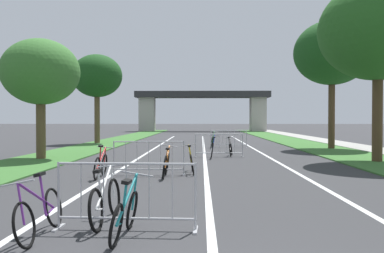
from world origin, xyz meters
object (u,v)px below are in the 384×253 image
at_px(tree_left_oak_mid, 97,76).
at_px(tree_right_cypress_far, 378,31).
at_px(bicycle_yellow_3, 191,161).
at_px(bicycle_white_1, 106,201).
at_px(bicycle_red_2, 101,165).
at_px(bicycle_purple_5, 40,212).
at_px(crowd_barrier_nearest, 126,197).
at_px(crowd_barrier_fourth, 229,139).
at_px(bicycle_blue_4, 213,149).
at_px(crowd_barrier_second, 149,158).
at_px(bicycle_teal_8, 125,214).
at_px(bicycle_orange_6, 166,164).
at_px(tree_left_pine_far, 41,73).
at_px(bicycle_black_7, 231,148).
at_px(crowd_barrier_third, 219,146).
at_px(bicycle_green_0, 212,142).
at_px(tree_right_oak_near, 332,53).

relative_size(tree_left_oak_mid, tree_right_cypress_far, 0.87).
bearing_deg(bicycle_yellow_3, bicycle_white_1, -104.34).
xyz_separation_m(bicycle_red_2, bicycle_purple_5, (0.60, -6.09, -0.00)).
relative_size(crowd_barrier_nearest, crowd_barrier_fourth, 1.00).
distance_m(tree_left_oak_mid, bicycle_purple_5, 23.93).
distance_m(crowd_barrier_nearest, bicycle_blue_4, 12.14).
relative_size(crowd_barrier_second, bicycle_purple_5, 1.29).
height_order(tree_left_oak_mid, crowd_barrier_second, tree_left_oak_mid).
bearing_deg(bicycle_yellow_3, bicycle_teal_8, -99.44).
height_order(tree_right_cypress_far, bicycle_orange_6, tree_right_cypress_far).
xyz_separation_m(tree_left_pine_far, crowd_barrier_nearest, (5.68, -11.08, -3.19)).
bearing_deg(bicycle_red_2, bicycle_blue_4, 60.27).
height_order(crowd_barrier_second, bicycle_purple_5, crowd_barrier_second).
height_order(bicycle_orange_6, bicycle_black_7, bicycle_orange_6).
height_order(crowd_barrier_third, bicycle_teal_8, crowd_barrier_third).
xyz_separation_m(tree_left_pine_far, bicycle_black_7, (8.21, 1.89, -3.35)).
bearing_deg(bicycle_green_0, bicycle_white_1, -91.62).
xyz_separation_m(bicycle_green_0, bicycle_black_7, (0.71, -5.29, -0.03)).
xyz_separation_m(tree_left_pine_far, bicycle_purple_5, (4.48, -11.51, -3.34)).
bearing_deg(bicycle_black_7, bicycle_red_2, -113.38).
xyz_separation_m(bicycle_white_1, bicycle_red_2, (-1.38, 5.29, -0.00)).
relative_size(tree_right_cypress_far, bicycle_teal_8, 4.55).
height_order(tree_left_pine_far, bicycle_orange_6, tree_left_pine_far).
distance_m(crowd_barrier_fourth, bicycle_teal_8, 19.42).
height_order(tree_right_cypress_far, tree_right_oak_near, tree_right_oak_near).
height_order(tree_right_oak_near, crowd_barrier_second, tree_right_oak_near).
bearing_deg(bicycle_red_2, crowd_barrier_fourth, 69.42).
distance_m(crowd_barrier_third, bicycle_white_1, 12.38).
relative_size(crowd_barrier_second, bicycle_white_1, 1.27).
height_order(bicycle_green_0, bicycle_orange_6, bicycle_green_0).
bearing_deg(bicycle_teal_8, crowd_barrier_second, 97.12).
relative_size(tree_right_cypress_far, crowd_barrier_nearest, 3.24).
bearing_deg(crowd_barrier_fourth, tree_right_oak_near, -11.23).
relative_size(tree_left_pine_far, bicycle_yellow_3, 3.14).
height_order(crowd_barrier_second, bicycle_blue_4, crowd_barrier_second).
xyz_separation_m(bicycle_purple_5, bicycle_teal_8, (1.26, -0.02, -0.01)).
xyz_separation_m(tree_right_cypress_far, crowd_barrier_fourth, (-5.34, 8.56, -4.71)).
height_order(bicycle_green_0, bicycle_blue_4, bicycle_blue_4).
height_order(tree_right_cypress_far, bicycle_green_0, tree_right_cypress_far).
height_order(tree_right_oak_near, bicycle_white_1, tree_right_oak_near).
distance_m(tree_left_oak_mid, crowd_barrier_fourth, 10.64).
height_order(tree_left_pine_far, crowd_barrier_third, tree_left_pine_far).
height_order(bicycle_blue_4, bicycle_black_7, bicycle_blue_4).
relative_size(bicycle_purple_5, bicycle_teal_8, 1.09).
distance_m(bicycle_red_2, bicycle_purple_5, 6.12).
height_order(bicycle_red_2, bicycle_yellow_3, bicycle_red_2).
bearing_deg(bicycle_black_7, bicycle_white_1, -95.92).
distance_m(tree_left_pine_far, bicycle_white_1, 12.39).
height_order(tree_left_oak_mid, bicycle_teal_8, tree_left_oak_mid).
relative_size(tree_right_oak_near, bicycle_blue_4, 4.17).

